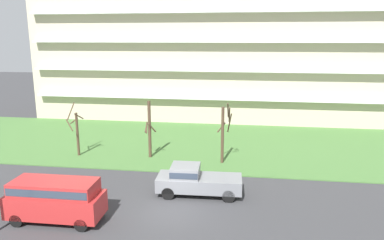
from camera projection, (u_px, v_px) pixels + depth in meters
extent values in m
plane|color=#38383A|center=(173.00, 211.00, 21.14)|extent=(160.00, 160.00, 0.00)
cube|color=#477238|center=(201.00, 143.00, 34.65)|extent=(80.00, 16.00, 0.08)
cube|color=beige|center=(214.00, 41.00, 45.70)|extent=(43.34, 11.27, 19.04)
cube|color=white|center=(209.00, 98.00, 41.24)|extent=(41.60, 0.90, 0.24)
cube|color=white|center=(209.00, 70.00, 40.53)|extent=(41.60, 0.90, 0.24)
cube|color=white|center=(209.00, 41.00, 39.83)|extent=(41.60, 0.90, 0.24)
cube|color=white|center=(210.00, 12.00, 39.12)|extent=(41.60, 0.90, 0.24)
cylinder|color=#4C3828|center=(78.00, 135.00, 30.61)|extent=(0.21, 0.21, 3.79)
cylinder|color=#4C3828|center=(70.00, 125.00, 30.02)|extent=(1.03, 0.94, 0.81)
cylinder|color=#4C3828|center=(71.00, 111.00, 30.34)|extent=(0.31, 1.10, 1.37)
cylinder|color=#4C3828|center=(74.00, 121.00, 30.58)|extent=(0.47, 0.73, 0.46)
cylinder|color=#4C3828|center=(79.00, 116.00, 30.00)|extent=(0.52, 0.77, 0.61)
cylinder|color=#4C3828|center=(150.00, 130.00, 30.06)|extent=(0.26, 0.26, 4.87)
cylinder|color=#4C3828|center=(146.00, 128.00, 30.08)|extent=(0.13, 0.68, 0.64)
cylinder|color=#4C3828|center=(152.00, 128.00, 29.74)|extent=(0.62, 0.68, 0.89)
cylinder|color=#4C3828|center=(147.00, 128.00, 30.02)|extent=(0.20, 0.59, 0.91)
cylinder|color=#4C3828|center=(222.00, 136.00, 28.71)|extent=(0.24, 0.24, 4.64)
cylinder|color=#4C3828|center=(221.00, 128.00, 28.88)|extent=(0.72, 0.37, 0.83)
cylinder|color=#4C3828|center=(228.00, 110.00, 28.18)|extent=(0.15, 0.89, 1.28)
cylinder|color=#4C3828|center=(230.00, 123.00, 28.55)|extent=(0.43, 1.17, 1.76)
cylinder|color=#4C3828|center=(229.00, 115.00, 28.28)|extent=(0.16, 1.11, 1.40)
cube|color=#B22828|center=(56.00, 204.00, 19.84)|extent=(5.22, 2.06, 1.25)
cube|color=#B22828|center=(54.00, 187.00, 19.62)|extent=(4.62, 1.89, 0.75)
cube|color=#2D3847|center=(54.00, 187.00, 19.62)|extent=(4.53, 1.93, 0.41)
cylinder|color=black|center=(94.00, 209.00, 20.61)|extent=(0.72, 0.23, 0.72)
cylinder|color=black|center=(81.00, 225.00, 18.89)|extent=(0.72, 0.23, 0.72)
cylinder|color=black|center=(35.00, 206.00, 21.07)|extent=(0.72, 0.23, 0.72)
cylinder|color=black|center=(17.00, 220.00, 19.35)|extent=(0.72, 0.23, 0.72)
cube|color=slate|center=(199.00, 183.00, 23.20)|extent=(5.47, 2.19, 0.85)
cube|color=slate|center=(185.00, 171.00, 23.12)|extent=(1.86, 1.90, 0.70)
cube|color=#2D3847|center=(185.00, 171.00, 23.12)|extent=(1.83, 1.94, 0.38)
cylinder|color=black|center=(168.00, 193.00, 22.62)|extent=(0.81, 0.25, 0.80)
cylinder|color=black|center=(172.00, 182.00, 24.35)|extent=(0.81, 0.25, 0.80)
cylinder|color=black|center=(229.00, 196.00, 22.23)|extent=(0.81, 0.25, 0.80)
cylinder|color=black|center=(229.00, 185.00, 23.96)|extent=(0.81, 0.25, 0.80)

